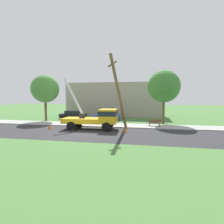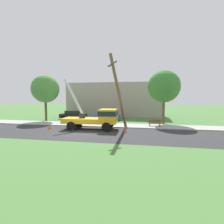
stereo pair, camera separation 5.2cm
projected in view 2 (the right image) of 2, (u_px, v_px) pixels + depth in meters
name	position (u px, v px, depth m)	size (l,w,h in m)	color
ground_plane	(106.00, 119.00, 31.46)	(120.00, 120.00, 0.00)	#477538
road_asphalt	(79.00, 133.00, 19.75)	(80.00, 7.69, 0.01)	#2B2B2D
sidewalk_strip	(94.00, 125.00, 25.13)	(80.00, 3.35, 0.10)	#9E9E99
utility_truck	(97.00, 117.00, 21.62)	(6.90, 3.21, 5.98)	gold
leaning_utility_pole	(119.00, 93.00, 20.80)	(1.55, 4.24, 8.28)	brown
traffic_cone_ahead	(125.00, 130.00, 19.89)	(0.36, 0.36, 0.56)	orange
traffic_cone_behind	(50.00, 127.00, 21.89)	(0.36, 0.36, 0.56)	orange
parked_sedan_black	(73.00, 115.00, 31.88)	(4.52, 2.23, 1.42)	black
parked_sedan_blue	(106.00, 116.00, 30.01)	(4.53, 2.24, 1.42)	#263F99
park_bench	(155.00, 123.00, 23.57)	(1.60, 0.45, 0.90)	brown
roadside_tree_near	(45.00, 89.00, 28.90)	(4.24, 4.24, 7.08)	brown
roadside_tree_far	(164.00, 87.00, 25.80)	(4.42, 4.42, 7.38)	brown
lowrise_building_backdrop	(115.00, 99.00, 37.39)	(18.00, 6.00, 6.40)	#A5998C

